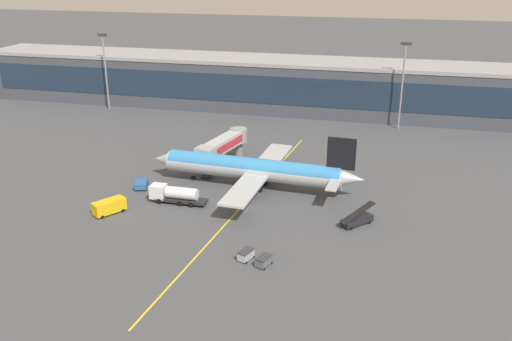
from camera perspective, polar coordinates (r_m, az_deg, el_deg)
ground_plane at (r=99.95m, az=-0.34°, el=-3.96°), size 700.00×700.00×0.00m
apron_lead_in_line at (r=102.17m, az=-1.16°, el=-3.38°), size 8.52×79.61×0.01m
terminal_building at (r=165.84m, az=0.27°, el=9.08°), size 173.34×18.33×15.14m
main_airliner at (r=107.23m, az=-0.24°, el=0.17°), size 43.25×34.17×12.03m
jet_bridge at (r=118.74m, az=-3.33°, el=2.75°), size 7.14×18.02×6.69m
fuel_tanker at (r=102.59m, az=-8.48°, el=-2.45°), size 10.81×2.76×3.25m
lavatory_truck at (r=100.87m, az=-15.13°, el=-3.62°), size 5.13×6.10×2.50m
pushback_tug at (r=110.57m, az=-11.87°, el=-1.40°), size 3.35×4.32×1.40m
belt_loader at (r=95.15m, az=10.50°, el=-5.05°), size 5.68×5.95×3.49m
baggage_cart_0 at (r=83.52m, az=-1.05°, el=-8.78°), size 2.35×3.01×1.48m
baggage_cart_1 at (r=81.99m, az=0.82°, el=-9.40°), size 2.35×3.01×1.48m
apron_light_mast_0 at (r=169.55m, az=-15.45°, el=10.50°), size 2.80×0.50×22.31m
apron_light_mast_1 at (r=148.52m, az=15.05°, el=9.20°), size 2.80×0.50×22.78m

